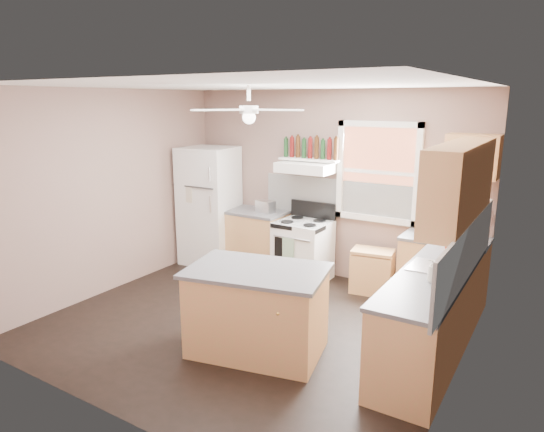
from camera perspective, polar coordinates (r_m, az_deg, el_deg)
The scene contains 32 objects.
floor at distance 5.81m, azimuth -2.46°, elevation -12.56°, with size 4.50×4.50×0.00m, color black.
ceiling at distance 5.22m, azimuth -2.76°, elevation 15.14°, with size 4.50×4.50×0.00m, color white.
wall_back at distance 7.08m, azimuth 6.67°, elevation 3.66°, with size 4.50×0.05×2.70m, color #806359.
wall_right at distance 4.52m, azimuth 22.03°, elevation -2.90°, with size 0.05×4.00×2.70m, color #806359.
wall_left at distance 6.87m, azimuth -18.50°, elevation 2.74°, with size 0.05×4.00×2.70m, color #806359.
backsplash_back at distance 6.90m, azimuth 9.87°, elevation 1.81°, with size 2.90×0.03×0.55m, color white.
backsplash_right at distance 4.86m, azimuth 22.01°, elevation -3.95°, with size 0.03×2.60×0.55m, color white.
window_view at distance 6.73m, azimuth 12.39°, elevation 5.07°, with size 1.00×0.02×1.20m, color brown.
window_frame at distance 6.70m, azimuth 12.31°, elevation 5.04°, with size 1.16×0.07×1.36m, color white.
refrigerator at distance 7.74m, azimuth -7.35°, elevation 1.23°, with size 0.78×0.76×1.84m, color white.
base_cabinet_left at distance 7.52m, azimuth -1.91°, elevation -2.88°, with size 0.90×0.60×0.86m, color tan.
counter_left at distance 7.41m, azimuth -1.94°, elevation 0.47°, with size 0.92×0.62×0.04m, color #4F4F52.
toaster at distance 7.28m, azimuth -0.79°, elevation 1.12°, with size 0.28×0.16×0.18m, color silver.
stove at distance 7.02m, azimuth 3.66°, elevation -4.10°, with size 0.72×0.64×0.86m, color white.
range_hood at distance 6.90m, azimuth 4.02°, elevation 5.72°, with size 0.78×0.50×0.14m, color white.
bottle_shelf at distance 6.99m, azimuth 4.50°, elevation 6.64°, with size 0.90×0.26×0.03m, color white.
cart at distance 6.72m, azimuth 11.67°, elevation -6.60°, with size 0.54×0.36×0.54m, color tan.
base_cabinet_corner at distance 6.48m, azimuth 19.41°, elevation -6.40°, with size 1.00×0.60×0.86m, color tan.
base_cabinet_right at distance 5.17m, azimuth 18.11°, elevation -11.44°, with size 0.60×2.20×0.86m, color tan.
counter_corner at distance 6.35m, azimuth 19.72°, elevation -2.57°, with size 1.02×0.62×0.04m, color #4F4F52.
counter_right at distance 5.00m, azimuth 18.37°, elevation -6.72°, with size 0.62×2.22×0.04m, color #4F4F52.
sink at distance 5.18m, azimuth 18.92°, elevation -5.89°, with size 0.55×0.45×0.03m, color silver.
faucet at distance 5.13m, azimuth 20.72°, elevation -5.35°, with size 0.03×0.03×0.14m, color silver.
upper_cabinet_right at distance 4.94m, azimuth 21.27°, elevation 3.62°, with size 0.33×1.80×0.76m, color tan.
upper_cabinet_corner at distance 6.25m, azimuth 22.52°, elevation 6.51°, with size 0.60×0.33×0.52m, color tan.
paper_towel at distance 6.36m, azimuth 23.11°, elevation 0.61°, with size 0.12×0.12×0.26m, color white.
island at distance 5.06m, azimuth -1.75°, elevation -11.24°, with size 1.31×0.83×0.86m, color tan.
island_top at distance 4.89m, azimuth -1.79°, elevation -6.45°, with size 1.38×0.90×0.04m, color #4F4F52.
ceiling_fan_hub at distance 5.22m, azimuth -2.73°, elevation 12.39°, with size 0.20×0.20×0.08m, color white.
soap_bottle at distance 4.75m, azimuth 18.32°, elevation -6.16°, with size 0.08×0.08×0.21m, color silver.
red_caddy at distance 5.82m, azimuth 20.64°, elevation -3.35°, with size 0.18×0.12×0.10m, color #BB3310.
wine_bottles at distance 6.97m, azimuth 4.55°, elevation 7.95°, with size 0.86×0.06×0.31m.
Camera 1 is at (2.95, -4.30, 2.55)m, focal length 32.00 mm.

